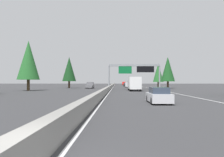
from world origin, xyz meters
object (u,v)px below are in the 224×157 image
(box_truck_mid_center, at_px, (134,83))
(bus_near_center, at_px, (134,82))
(sedan_distant_a, at_px, (126,85))
(conifer_right_mid, at_px, (168,69))
(conifer_right_far, at_px, (158,73))
(conifer_left_near, at_px, (28,60))
(conifer_left_mid, at_px, (69,69))
(pickup_distant_b, at_px, (124,83))
(sedan_far_right, at_px, (159,96))
(oncoming_near, at_px, (90,85))
(sedan_far_center, at_px, (125,84))
(sign_gantry_overhead, at_px, (135,69))
(minivan_mid_right, at_px, (128,85))

(box_truck_mid_center, height_order, bus_near_center, bus_near_center)
(sedan_distant_a, xyz_separation_m, conifer_right_mid, (-28.63, -11.49, 4.99))
(box_truck_mid_center, relative_size, conifer_right_mid, 0.91)
(conifer_right_far, bearing_deg, conifer_left_near, 132.35)
(box_truck_mid_center, height_order, sedan_distant_a, box_truck_mid_center)
(conifer_left_near, height_order, conifer_left_mid, conifer_left_near)
(pickup_distant_b, xyz_separation_m, conifer_right_mid, (-59.40, -11.27, 4.76))
(conifer_left_mid, bearing_deg, bus_near_center, -37.47)
(bus_near_center, relative_size, conifer_right_far, 1.36)
(sedan_far_right, distance_m, oncoming_near, 47.08)
(pickup_distant_b, height_order, oncoming_near, same)
(oncoming_near, bearing_deg, conifer_left_mid, -113.07)
(sedan_far_right, distance_m, bus_near_center, 77.62)
(sedan_far_center, distance_m, pickup_distant_b, 21.18)
(conifer_right_far, height_order, conifer_left_mid, conifer_left_mid)
(sedan_far_center, relative_size, conifer_left_near, 0.40)
(conifer_left_near, xyz_separation_m, conifer_left_mid, (20.24, -4.66, -0.87))
(sedan_far_right, xyz_separation_m, bus_near_center, (77.53, -3.58, 1.03))
(sign_gantry_overhead, height_order, oncoming_near, sign_gantry_overhead)
(bus_near_center, bearing_deg, conifer_left_mid, 142.53)
(box_truck_mid_center, distance_m, conifer_right_far, 33.18)
(bus_near_center, relative_size, conifer_right_mid, 1.23)
(sedan_distant_a, bearing_deg, sedan_far_center, -1.75)
(sedan_far_center, distance_m, conifer_right_far, 27.93)
(minivan_mid_right, height_order, oncoming_near, oncoming_near)
(oncoming_near, bearing_deg, bus_near_center, 154.20)
(bus_near_center, bearing_deg, pickup_distant_b, 7.40)
(conifer_left_mid, bearing_deg, sedan_distant_a, -34.67)
(box_truck_mid_center, bearing_deg, conifer_right_far, -19.13)
(box_truck_mid_center, bearing_deg, sedan_distant_a, 0.19)
(sedan_far_right, distance_m, conifer_right_mid, 48.00)
(bus_near_center, xyz_separation_m, oncoming_near, (-31.96, 15.45, -0.80))
(sedan_far_center, relative_size, conifer_left_mid, 0.46)
(conifer_right_mid, xyz_separation_m, conifer_left_mid, (2.06, 29.87, 0.15))
(sign_gantry_overhead, xyz_separation_m, sedan_far_center, (50.38, 0.51, -4.28))
(minivan_mid_right, relative_size, conifer_right_mid, 0.54)
(sedan_far_right, relative_size, sedan_distant_a, 1.00)
(box_truck_mid_center, relative_size, minivan_mid_right, 1.70)
(oncoming_near, bearing_deg, sign_gantry_overhead, 47.57)
(minivan_mid_right, distance_m, bus_near_center, 21.40)
(conifer_right_mid, bearing_deg, sedan_far_center, 16.33)
(sedan_far_center, bearing_deg, conifer_right_far, -157.21)
(oncoming_near, distance_m, conifer_right_mid, 23.55)
(sedan_far_center, bearing_deg, sign_gantry_overhead, -179.42)
(conifer_right_far, bearing_deg, sedan_distant_a, 34.75)
(conifer_right_mid, relative_size, conifer_left_mid, 0.97)
(sedan_far_right, bearing_deg, sign_gantry_overhead, -0.83)
(minivan_mid_right, relative_size, sedan_distant_a, 1.14)
(oncoming_near, distance_m, conifer_left_near, 21.58)
(sedan_far_right, bearing_deg, conifer_left_near, 39.60)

